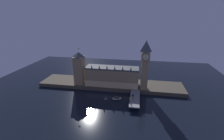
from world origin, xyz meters
name	(u,v)px	position (x,y,z in m)	size (l,w,h in m)	color
ground_plane	(106,97)	(0.00, 0.00, 0.00)	(400.00, 400.00, 0.00)	black
embankment	(111,84)	(0.00, 39.00, 2.66)	(220.00, 42.00, 5.32)	#4C4438
parliament_hall	(112,76)	(3.40, 32.08, 19.24)	(78.54, 23.53, 33.55)	#9E845B
clock_tower	(145,64)	(50.50, 26.30, 42.71)	(11.83, 11.94, 70.60)	#9E845B
victoria_tower	(79,68)	(-46.11, 28.70, 30.21)	(14.69, 14.69, 55.53)	#9E845B
bridge	(135,99)	(39.21, -5.00, 4.34)	(12.34, 46.00, 5.83)	slate
car_northbound_lead	(133,95)	(36.50, -0.11, 6.54)	(1.95, 3.86, 1.52)	black
car_northbound_trail	(133,99)	(36.50, -8.84, 6.55)	(1.87, 4.35, 1.53)	yellow
pedestrian_near_rail	(130,100)	(33.78, -13.90, 6.79)	(0.38, 0.38, 1.81)	black
pedestrian_mid_walk	(139,96)	(44.64, -2.23, 6.78)	(0.38, 0.38, 1.78)	black
pedestrian_far_rail	(131,91)	(33.78, 10.88, 6.73)	(0.38, 0.38, 1.69)	black
street_lamp_near	(130,100)	(33.38, -19.72, 9.82)	(1.34, 0.60, 6.36)	#2D3333
street_lamp_far	(131,90)	(33.38, 9.72, 9.90)	(1.34, 0.60, 6.49)	#2D3333
boat_upstream	(117,99)	(15.85, -2.75, 1.33)	(13.21, 7.45, 3.65)	#B2A893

